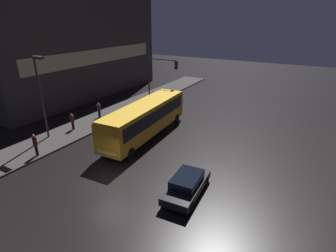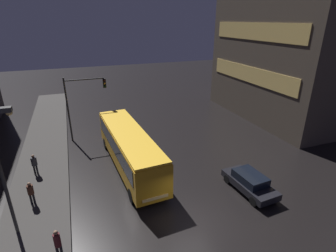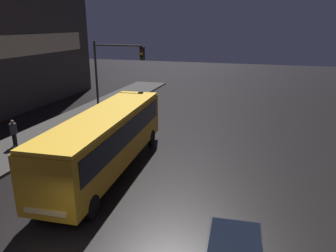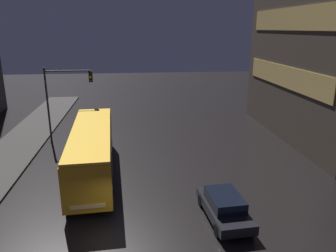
# 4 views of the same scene
# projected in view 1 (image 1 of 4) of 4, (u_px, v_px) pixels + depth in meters

# --- Properties ---
(ground_plane) EXTENTS (120.00, 120.00, 0.00)m
(ground_plane) POSITION_uv_depth(u_px,v_px,m) (108.00, 184.00, 17.71)
(ground_plane) COLOR black
(sidewalk_left) EXTENTS (4.00, 48.00, 0.15)m
(sidewalk_left) POSITION_uv_depth(u_px,v_px,m) (107.00, 116.00, 29.85)
(sidewalk_left) COLOR #3D3A38
(sidewalk_left) RESTS_ON ground
(building_left_tower) EXTENTS (10.07, 26.06, 15.71)m
(building_left_tower) POSITION_uv_depth(u_px,v_px,m) (70.00, 38.00, 36.10)
(building_left_tower) COLOR #383333
(building_left_tower) RESTS_ON ground
(bus_near) EXTENTS (3.18, 11.63, 3.22)m
(bus_near) POSITION_uv_depth(u_px,v_px,m) (145.00, 117.00, 24.19)
(bus_near) COLOR orange
(bus_near) RESTS_ON ground
(car_taxi) EXTENTS (2.11, 4.36, 1.38)m
(car_taxi) POSITION_uv_depth(u_px,v_px,m) (187.00, 184.00, 16.47)
(car_taxi) COLOR black
(car_taxi) RESTS_ON ground
(pedestrian_near) EXTENTS (0.46, 0.46, 1.64)m
(pedestrian_near) POSITION_uv_depth(u_px,v_px,m) (72.00, 120.00, 25.79)
(pedestrian_near) COLOR black
(pedestrian_near) RESTS_ON sidewalk_left
(pedestrian_mid) EXTENTS (0.38, 0.38, 1.83)m
(pedestrian_mid) POSITION_uv_depth(u_px,v_px,m) (35.00, 143.00, 20.76)
(pedestrian_mid) COLOR black
(pedestrian_mid) RESTS_ON sidewalk_left
(pedestrian_far) EXTENTS (0.52, 0.52, 1.70)m
(pedestrian_far) POSITION_uv_depth(u_px,v_px,m) (99.00, 109.00, 28.88)
(pedestrian_far) COLOR black
(pedestrian_far) RESTS_ON sidewalk_left
(traffic_light_main) EXTENTS (3.91, 0.35, 6.41)m
(traffic_light_main) POSITION_uv_depth(u_px,v_px,m) (158.00, 74.00, 30.39)
(traffic_light_main) COLOR #2D2D2D
(traffic_light_main) RESTS_ON ground
(street_lamp_sidewalk) EXTENTS (1.25, 0.36, 7.42)m
(street_lamp_sidewalk) POSITION_uv_depth(u_px,v_px,m) (41.00, 85.00, 22.51)
(street_lamp_sidewalk) COLOR #2D2D2D
(street_lamp_sidewalk) RESTS_ON sidewalk_left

